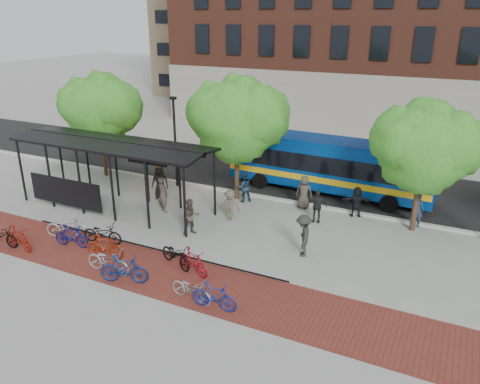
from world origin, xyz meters
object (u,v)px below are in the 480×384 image
at_px(pedestrian_5, 357,202).
at_px(pedestrian_9, 303,236).
at_px(bike_2, 67,227).
at_px(pedestrian_0, 160,181).
at_px(bike_3, 71,236).
at_px(bike_10, 191,289).
at_px(pedestrian_3, 230,205).
at_px(tree_b, 239,117).
at_px(tree_a, 101,106).
at_px(bike_5, 104,246).
at_px(lamp_post_left, 175,139).
at_px(pedestrian_2, 244,187).
at_px(bike_11, 214,296).
at_px(pedestrian_4, 317,206).
at_px(pedestrian_1, 163,194).
at_px(pedestrian_8, 191,217).
at_px(bike_4, 102,233).
at_px(bike_7, 124,269).
at_px(bus_shelter, 110,151).
at_px(bike_6, 108,261).
at_px(bike_8, 176,255).
at_px(bike_1, 19,238).
at_px(bike_0, 1,235).
at_px(pedestrian_6, 304,192).
at_px(tree_c, 426,145).
at_px(bike_9, 193,262).
at_px(pedestrian_7, 417,209).
at_px(bus, 329,163).

relative_size(pedestrian_5, pedestrian_9, 0.85).
distance_m(bike_2, pedestrian_0, 5.84).
relative_size(bike_3, bike_10, 0.96).
height_order(bike_10, pedestrian_3, pedestrian_3).
bearing_deg(bike_2, tree_b, -54.62).
xyz_separation_m(tree_a, bike_5, (6.95, -8.25, -3.74)).
height_order(lamp_post_left, pedestrian_2, lamp_post_left).
height_order(bike_11, pedestrian_4, pedestrian_4).
height_order(bike_5, pedestrian_1, pedestrian_1).
distance_m(pedestrian_1, pedestrian_8, 3.09).
bearing_deg(bike_5, bike_4, 34.78).
relative_size(bike_4, bike_7, 0.98).
relative_size(bus_shelter, pedestrian_8, 6.31).
bearing_deg(bike_10, bike_7, 100.12).
bearing_deg(bike_6, bike_8, -53.39).
bearing_deg(bus_shelter, bike_8, -31.20).
height_order(bike_1, bike_11, bike_1).
xyz_separation_m(tree_b, bike_10, (2.72, -9.34, -4.01)).
bearing_deg(bike_7, bike_0, 70.41).
height_order(bike_2, bike_5, bike_5).
bearing_deg(bike_2, pedestrian_1, -49.01).
bearing_deg(tree_a, bus_shelter, -45.40).
xyz_separation_m(bike_10, pedestrian_8, (-2.74, 4.49, 0.39)).
bearing_deg(tree_a, pedestrian_1, -26.92).
height_order(lamp_post_left, pedestrian_1, lamp_post_left).
bearing_deg(pedestrian_5, bike_1, 21.08).
height_order(bike_0, bike_3, bike_3).
relative_size(tree_b, pedestrian_3, 4.24).
relative_size(bike_3, pedestrian_6, 0.95).
height_order(bike_10, pedestrian_8, pedestrian_8).
relative_size(bike_2, pedestrian_5, 1.24).
bearing_deg(pedestrian_5, bike_7, 39.50).
distance_m(bus_shelter, bike_1, 6.00).
height_order(bike_4, bike_11, bike_11).
xyz_separation_m(tree_b, pedestrian_1, (-2.65, -3.23, -3.54)).
bearing_deg(bike_10, bike_1, 97.84).
bearing_deg(pedestrian_8, tree_b, 40.85).
bearing_deg(bike_3, tree_b, -34.74).
bearing_deg(bike_5, tree_c, -63.23).
relative_size(tree_b, bike_2, 3.43).
height_order(bike_0, pedestrian_5, pedestrian_5).
xyz_separation_m(bike_3, bike_6, (2.84, -1.00, 0.02)).
bearing_deg(bike_7, pedestrian_0, 6.86).
relative_size(bike_5, pedestrian_6, 0.96).
xyz_separation_m(pedestrian_1, pedestrian_4, (7.28, 2.13, -0.11)).
height_order(bike_6, bike_9, bike_6).
bearing_deg(pedestrian_4, pedestrian_3, -168.53).
relative_size(pedestrian_0, pedestrian_7, 1.12).
height_order(bike_3, pedestrian_8, pedestrian_8).
bearing_deg(tree_a, bus, 12.87).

